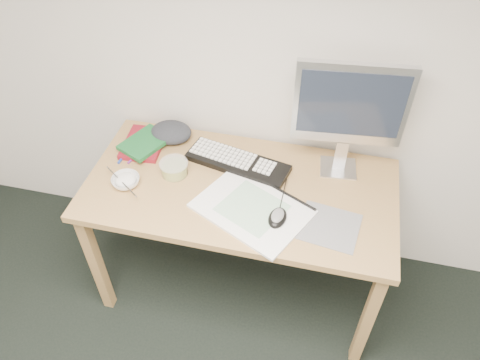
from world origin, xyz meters
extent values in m
plane|color=silver|center=(0.00, 1.80, 1.30)|extent=(3.60, 0.00, 3.60)
cube|color=#A17E4A|center=(-0.62, 1.13, 0.36)|extent=(0.05, 0.05, 0.71)
cube|color=#A17E4A|center=(0.68, 1.13, 0.36)|extent=(0.05, 0.05, 0.71)
cube|color=#A17E4A|center=(-0.62, 1.73, 0.36)|extent=(0.05, 0.05, 0.71)
cube|color=#A17E4A|center=(0.68, 1.73, 0.36)|extent=(0.05, 0.05, 0.71)
cube|color=#A17E4A|center=(0.03, 1.43, 0.73)|extent=(1.40, 0.70, 0.03)
cube|color=slate|center=(0.44, 1.29, 0.75)|extent=(0.27, 0.26, 0.00)
cube|color=white|center=(0.11, 1.31, 0.76)|extent=(0.56, 0.50, 0.01)
cube|color=black|center=(-0.01, 1.57, 0.76)|extent=(0.51, 0.26, 0.03)
cube|color=silver|center=(0.45, 1.65, 0.75)|extent=(0.18, 0.16, 0.01)
cube|color=silver|center=(0.45, 1.65, 0.83)|extent=(0.06, 0.02, 0.16)
cube|color=silver|center=(0.45, 1.65, 1.11)|extent=(0.48, 0.08, 0.39)
cube|color=black|center=(0.45, 1.65, 1.12)|extent=(0.43, 0.05, 0.30)
ellipsoid|color=black|center=(0.23, 1.27, 0.78)|extent=(0.09, 0.13, 0.04)
imported|color=silver|center=(-0.47, 1.33, 0.77)|extent=(0.15, 0.15, 0.04)
cylinder|color=silver|center=(-0.48, 1.30, 0.79)|extent=(0.21, 0.16, 0.02)
cylinder|color=gold|center=(-0.29, 1.45, 0.78)|extent=(0.14, 0.14, 0.06)
cube|color=maroon|center=(-0.50, 1.60, 0.76)|extent=(0.21, 0.26, 0.02)
cube|color=#165B2A|center=(-0.48, 1.58, 0.79)|extent=(0.25, 0.27, 0.02)
ellipsoid|color=#23252A|center=(-0.38, 1.69, 0.79)|extent=(0.18, 0.16, 0.07)
cylinder|color=#D26999|center=(0.06, 1.50, 0.75)|extent=(0.15, 0.09, 0.01)
cylinder|color=tan|center=(0.08, 1.47, 0.75)|extent=(0.14, 0.13, 0.01)
cylinder|color=black|center=(0.12, 1.47, 0.75)|extent=(0.15, 0.07, 0.01)
cylinder|color=#2041B0|center=(-0.56, 1.51, 0.76)|extent=(0.03, 0.14, 0.01)
cylinder|color=#CB5A17|center=(-0.46, 1.57, 0.76)|extent=(0.01, 0.13, 0.01)
cylinder|color=#772791|center=(-0.51, 1.51, 0.76)|extent=(0.04, 0.12, 0.01)
camera|label=1|loc=(0.37, -0.01, 2.25)|focal=35.00mm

